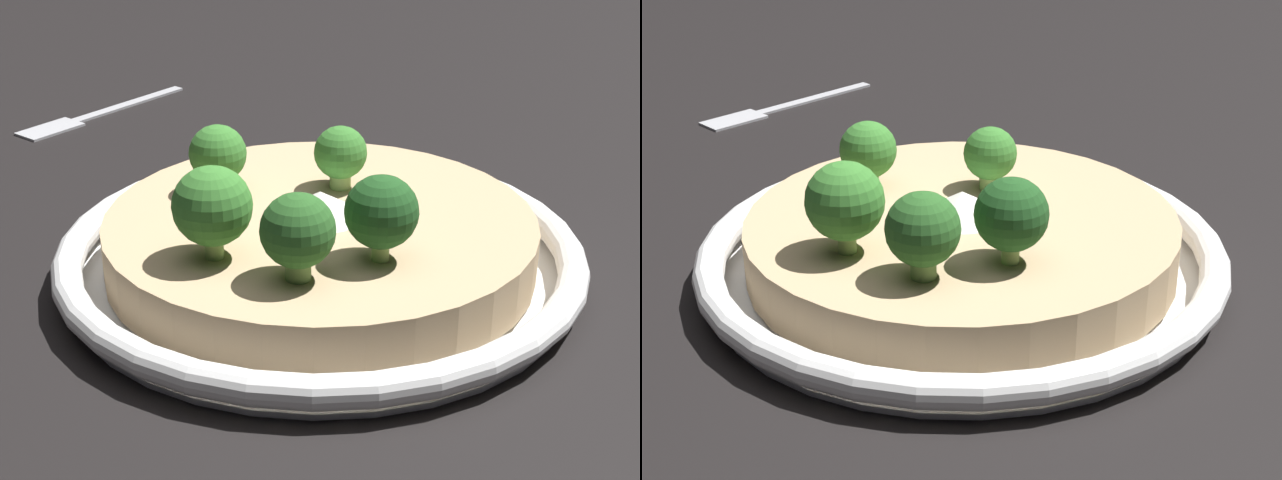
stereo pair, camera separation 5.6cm
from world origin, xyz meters
The scene contains 9 objects.
ground_plane centered at (0.00, 0.00, 0.00)m, with size 6.00×6.00×0.00m, color black.
risotto_bowl centered at (0.00, 0.00, 0.02)m, with size 0.30×0.30×0.04m.
cheese_sprinkle centered at (0.00, 0.00, 0.04)m, with size 0.05×0.05×0.01m.
broccoli_back_left centered at (-0.01, 0.06, 0.06)m, with size 0.04×0.04×0.05m.
broccoli_front_left centered at (-0.03, -0.03, 0.06)m, with size 0.03×0.03×0.04m.
broccoli_front centered at (0.04, -0.06, 0.06)m, with size 0.03×0.03×0.04m.
broccoli_back centered at (0.04, 0.07, 0.06)m, with size 0.04×0.04×0.05m.
broccoli_back_right centered at (0.07, 0.03, 0.07)m, with size 0.04×0.04×0.05m.
fork_utensil centered at (0.08, -0.33, 0.00)m, with size 0.16×0.10×0.00m.
Camera 1 is at (0.18, 0.47, 0.26)m, focal length 55.00 mm.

